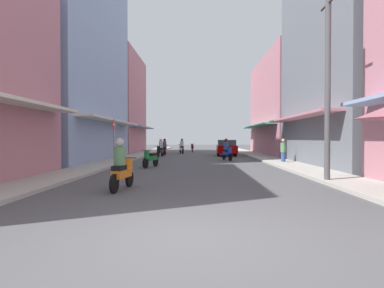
{
  "coord_description": "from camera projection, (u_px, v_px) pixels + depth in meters",
  "views": [
    {
      "loc": [
        0.15,
        -4.94,
        1.56
      ],
      "look_at": [
        -0.29,
        16.41,
        1.2
      ],
      "focal_mm": 29.42,
      "sensor_mm": 36.0,
      "label": 1
    }
  ],
  "objects": [
    {
      "name": "ground_plane",
      "position": [
        197.0,
        158.0,
        25.83
      ],
      "size": [
        109.44,
        109.44,
        0.0
      ],
      "primitive_type": "plane",
      "color": "#4C4C4F"
    },
    {
      "name": "sidewalk_left",
      "position": [
        131.0,
        157.0,
        25.94
      ],
      "size": [
        1.94,
        57.74,
        0.12
      ],
      "primitive_type": "cube",
      "color": "#ADA89E",
      "rests_on": "ground"
    },
    {
      "name": "sidewalk_right",
      "position": [
        263.0,
        157.0,
        25.72
      ],
      "size": [
        1.94,
        57.74,
        0.12
      ],
      "primitive_type": "cube",
      "color": "#ADA89E",
      "rests_on": "ground"
    },
    {
      "name": "building_left_mid",
      "position": [
        65.0,
        41.0,
        22.36
      ],
      "size": [
        7.05,
        13.31,
        16.99
      ],
      "color": "#8CA5CC",
      "rests_on": "ground"
    },
    {
      "name": "building_left_far",
      "position": [
        111.0,
        104.0,
        34.34
      ],
      "size": [
        7.05,
        9.85,
        10.67
      ],
      "color": "#B7727F",
      "rests_on": "ground"
    },
    {
      "name": "building_right_mid",
      "position": [
        360.0,
        20.0,
        17.97
      ],
      "size": [
        7.05,
        10.89,
        16.67
      ],
      "color": "slate",
      "rests_on": "ground"
    },
    {
      "name": "building_right_far",
      "position": [
        293.0,
        106.0,
        30.68
      ],
      "size": [
        7.05,
        13.44,
        9.42
      ],
      "color": "#B7727F",
      "rests_on": "ground"
    },
    {
      "name": "motorbike_maroon",
      "position": [
        192.0,
        148.0,
        36.44
      ],
      "size": [
        0.55,
        1.81,
        0.96
      ],
      "color": "black",
      "rests_on": "ground"
    },
    {
      "name": "motorbike_green",
      "position": [
        150.0,
        158.0,
        17.03
      ],
      "size": [
        0.72,
        1.75,
        0.96
      ],
      "color": "black",
      "rests_on": "ground"
    },
    {
      "name": "motorbike_black",
      "position": [
        160.0,
        149.0,
        26.75
      ],
      "size": [
        0.58,
        1.8,
        1.58
      ],
      "color": "black",
      "rests_on": "ground"
    },
    {
      "name": "motorbike_red",
      "position": [
        165.0,
        148.0,
        29.77
      ],
      "size": [
        0.55,
        1.81,
        1.58
      ],
      "color": "black",
      "rests_on": "ground"
    },
    {
      "name": "motorbike_orange",
      "position": [
        122.0,
        167.0,
        9.55
      ],
      "size": [
        0.55,
        1.8,
        1.58
      ],
      "color": "black",
      "rests_on": "ground"
    },
    {
      "name": "motorbike_blue",
      "position": [
        227.0,
        151.0,
        22.64
      ],
      "size": [
        0.7,
        1.76,
        1.58
      ],
      "color": "black",
      "rests_on": "ground"
    },
    {
      "name": "motorbike_white",
      "position": [
        182.0,
        147.0,
        32.65
      ],
      "size": [
        0.66,
        1.77,
        1.58
      ],
      "color": "black",
      "rests_on": "ground"
    },
    {
      "name": "parked_car",
      "position": [
        226.0,
        148.0,
        28.89
      ],
      "size": [
        1.88,
        4.15,
        1.45
      ],
      "color": "#8C0000",
      "rests_on": "ground"
    },
    {
      "name": "pedestrian_crossing",
      "position": [
        283.0,
        151.0,
        19.78
      ],
      "size": [
        0.34,
        0.34,
        1.56
      ],
      "color": "#334C8C",
      "rests_on": "ground"
    },
    {
      "name": "utility_pole",
      "position": [
        328.0,
        83.0,
        11.01
      ],
      "size": [
        0.2,
        1.2,
        6.89
      ],
      "color": "#4C4C4F",
      "rests_on": "ground"
    },
    {
      "name": "street_sign_no_entry",
      "position": [
        114.0,
        136.0,
        17.6
      ],
      "size": [
        0.07,
        0.6,
        2.65
      ],
      "color": "gray",
      "rests_on": "ground"
    }
  ]
}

